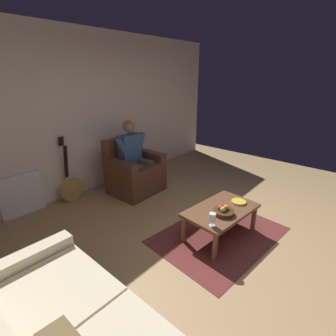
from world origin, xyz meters
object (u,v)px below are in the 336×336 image
at_px(coffee_table, 221,213).
at_px(decorative_dish, 239,202).
at_px(fruit_bowl, 224,211).
at_px(person_seated, 135,155).
at_px(guitar, 72,187).
at_px(armchair, 135,173).
at_px(wine_glass_near, 212,218).

bearing_deg(coffee_table, decorative_dish, 162.79).
relative_size(fruit_bowl, decorative_dish, 1.32).
height_order(person_seated, guitar, person_seated).
relative_size(armchair, fruit_bowl, 3.82).
bearing_deg(guitar, decorative_dish, 112.85).
relative_size(coffee_table, fruit_bowl, 4.00).
bearing_deg(fruit_bowl, guitar, -75.22).
distance_m(coffee_table, fruit_bowl, 0.16).
height_order(armchair, decorative_dish, armchair).
bearing_deg(fruit_bowl, decorative_dish, 178.73).
bearing_deg(guitar, wine_glass_near, 97.67).
relative_size(person_seated, fruit_bowl, 5.00).
bearing_deg(decorative_dish, fruit_bowl, -1.27).
xyz_separation_m(coffee_table, guitar, (0.73, -2.34, -0.10)).
bearing_deg(decorative_dish, wine_glass_near, 1.82).
bearing_deg(guitar, coffee_table, 107.36).
xyz_separation_m(coffee_table, wine_glass_near, (0.40, 0.11, 0.16)).
distance_m(guitar, wine_glass_near, 2.49).
distance_m(armchair, guitar, 1.06).
bearing_deg(armchair, decorative_dish, 91.19).
bearing_deg(wine_glass_near, person_seated, -107.04).
relative_size(person_seated, coffee_table, 1.25).
xyz_separation_m(armchair, person_seated, (-0.00, 0.02, 0.34)).
xyz_separation_m(fruit_bowl, decorative_dish, (-0.39, 0.01, -0.03)).
bearing_deg(armchair, guitar, -31.66).
bearing_deg(coffee_table, fruit_bowl, 41.63).
height_order(person_seated, fruit_bowl, person_seated).
relative_size(person_seated, wine_glass_near, 7.97).
xyz_separation_m(armchair, wine_glass_near, (0.58, 1.94, 0.15)).
height_order(coffee_table, fruit_bowl, fruit_bowl).
distance_m(coffee_table, guitar, 2.46).
height_order(person_seated, coffee_table, person_seated).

